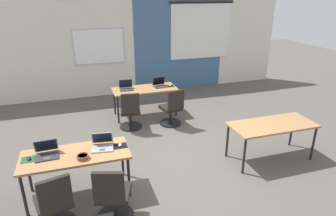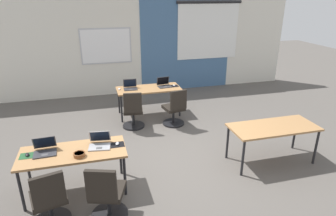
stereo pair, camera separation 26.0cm
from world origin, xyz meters
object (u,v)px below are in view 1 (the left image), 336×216
object	(u,v)px
chair_near_left_end	(55,207)
chair_far_right	(172,110)
snack_bowl	(83,157)
laptop_near_left_inner	(102,145)
laptop_far_left	(126,87)
mouse_near_left_end	(29,158)
desk_near_left	(76,157)
laptop_far_right	(160,85)
desk_far_center	(145,91)
chair_near_left_inner	(113,199)
chair_far_left	(130,114)
mouse_near_left_inner	(120,145)
mouse_far_left	(115,90)
desk_near_right	(272,127)
laptop_near_left_end	(47,153)
mouse_far_right	(170,85)

from	to	relation	value
chair_near_left_end	chair_far_right	bearing A→B (deg)	-147.85
snack_bowl	laptop_near_left_inner	bearing A→B (deg)	38.84
laptop_far_left	mouse_near_left_end	distance (m)	3.43
chair_far_right	chair_near_left_end	size ratio (longest dim) A/B	1.00
desk_near_left	laptop_far_right	size ratio (longest dim) A/B	4.48
desk_far_center	laptop_near_left_inner	size ratio (longest dim) A/B	4.32
laptop_far_right	chair_near_left_inner	world-z (taller)	laptop_far_right
chair_far_left	mouse_near_left_inner	world-z (taller)	chair_far_left
mouse_near_left_end	mouse_far_left	bearing A→B (deg)	59.55
desk_near_right	chair_far_left	world-z (taller)	chair_far_left
desk_near_left	laptop_far_right	xyz separation A→B (m)	(2.17, 2.84, 0.11)
laptop_near_left_end	chair_near_left_end	distance (m)	0.88
snack_bowl	laptop_far_right	bearing A→B (deg)	55.69
desk_near_left	snack_bowl	bearing A→B (deg)	-60.16
desk_near_right	laptop_far_right	xyz separation A→B (m)	(-1.33, 2.84, 0.11)
mouse_far_left	mouse_near_left_end	xyz separation A→B (m)	(-1.67, -2.84, 0.00)
mouse_far_right	chair_far_right	xyz separation A→B (m)	(-0.21, -0.80, -0.36)
laptop_far_right	mouse_near_left_end	xyz separation A→B (m)	(-2.81, -2.81, -0.03)
mouse_far_left	chair_far_left	distance (m)	0.88
desk_far_center	chair_near_left_inner	distance (m)	3.83
mouse_near_left_inner	chair_near_left_inner	xyz separation A→B (m)	(-0.25, -0.81, -0.36)
laptop_far_left	chair_near_left_end	world-z (taller)	laptop_far_left
desk_far_center	mouse_near_left_end	world-z (taller)	mouse_near_left_end
desk_near_left	chair_near_left_end	world-z (taller)	chair_near_left_end
desk_far_center	laptop_far_right	size ratio (longest dim) A/B	4.48
laptop_near_left_end	snack_bowl	size ratio (longest dim) A/B	1.95
mouse_near_left_inner	snack_bowl	size ratio (longest dim) A/B	0.62
desk_near_left	mouse_near_left_inner	size ratio (longest dim) A/B	14.56
chair_near_left_end	snack_bowl	distance (m)	0.77
mouse_far_right	laptop_near_left_inner	world-z (taller)	laptop_near_left_inner
desk_near_left	laptop_near_left_end	world-z (taller)	laptop_near_left_end
laptop_near_left_inner	laptop_near_left_end	bearing A→B (deg)	-172.22
mouse_far_right	snack_bowl	distance (m)	3.77
chair_near_left_end	desk_near_left	bearing A→B (deg)	-128.57
laptop_near_left_end	mouse_near_left_end	bearing A→B (deg)	-174.53
laptop_far_left	desk_near_left	bearing A→B (deg)	-111.07
chair_near_left_inner	mouse_near_left_end	bearing A→B (deg)	-18.67
laptop_far_left	mouse_near_left_inner	size ratio (longest dim) A/B	3.14
chair_near_left_inner	laptop_near_left_inner	bearing A→B (deg)	-70.14
mouse_far_right	laptop_near_left_inner	size ratio (longest dim) A/B	0.27
desk_far_center	chair_far_left	size ratio (longest dim) A/B	1.74
chair_far_right	laptop_near_left_inner	bearing A→B (deg)	36.50
chair_far_left	chair_far_right	size ratio (longest dim) A/B	1.00
desk_far_center	chair_far_right	size ratio (longest dim) A/B	1.74
snack_bowl	mouse_near_left_inner	bearing A→B (deg)	20.15
chair_far_left	mouse_far_right	size ratio (longest dim) A/B	9.19
laptop_far_left	chair_near_left_end	size ratio (longest dim) A/B	0.38
laptop_far_right	snack_bowl	bearing A→B (deg)	-130.13
desk_near_right	chair_far_left	size ratio (longest dim) A/B	1.74
desk_near_right	laptop_near_left_end	distance (m)	3.90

